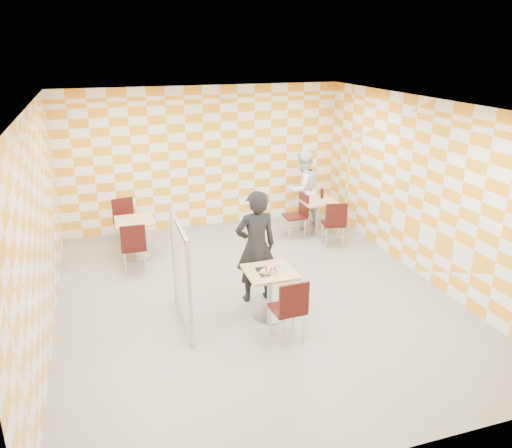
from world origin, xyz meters
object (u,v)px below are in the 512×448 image
Objects in this scene: chair_main_front at (290,306)px; chair_empty_near at (134,244)px; empty_table at (136,232)px; partition at (181,274)px; sport_bottle at (310,194)px; chair_empty_far at (125,218)px; man_white at (302,190)px; chair_second_front at (335,221)px; chair_second_side at (299,212)px; soda_bottle at (322,193)px; main_table at (270,286)px; second_table at (318,211)px; man_dark at (256,247)px.

chair_main_front is 1.00× the size of chair_empty_near.
empty_table is 2.64m from partition.
sport_bottle reaches higher than chair_empty_near.
man_white is (3.73, -0.15, 0.29)m from chair_empty_far.
chair_second_front is at bearing 30.30° from partition.
partition is (0.56, -3.37, 0.25)m from chair_empty_far.
soda_bottle reaches higher than chair_second_side.
sport_bottle is at bearing 57.24° from main_table.
man_white is at bearing 9.79° from empty_table.
chair_second_side is 0.68m from man_white.
sport_bottle is (3.19, 2.82, 0.05)m from partition.
main_table is 0.81× the size of chair_empty_near.
empty_table is at bearing 116.08° from chair_main_front.
chair_second_front is at bearing -87.41° from second_table.
main_table is 0.81× the size of chair_second_side.
chair_empty_far is (-3.86, 0.69, 0.04)m from second_table.
empty_table is 3.75× the size of sport_bottle.
partition reaches higher than sport_bottle.
partition is at bearing -80.75° from empty_table.
partition reaches higher than main_table.
chair_second_side is 0.52× the size of man_dark.
chair_second_front is 0.60× the size of partition.
sport_bottle is (-0.11, 0.15, 0.33)m from second_table.
chair_second_front is 3.85m from chair_empty_near.
man_dark is (-2.12, -1.57, 0.35)m from chair_second_front.
chair_second_front is at bearing -80.73° from sport_bottle.
main_table is 1.00× the size of empty_table.
chair_empty_far is at bearing 160.02° from chair_second_front.
chair_second_side is 4.02× the size of soda_bottle.
chair_second_front and chair_second_side have the same top height.
man_white is (-0.13, 0.54, 0.33)m from second_table.
chair_main_front is at bearing -125.70° from chair_second_front.
sport_bottle reaches higher than second_table.
soda_bottle is at bearing 2.82° from empty_table.
main_table is at bearing -119.61° from chair_second_side.
empty_table is at bearing -80.00° from chair_empty_far.
soda_bottle is at bearing 12.25° from chair_empty_near.
main_table is at bearing -134.16° from chair_second_front.
chair_empty_near is (-3.81, -0.75, 0.04)m from second_table.
partition is at bearing -75.11° from chair_empty_near.
chair_main_front is 0.52× the size of man_dark.
soda_bottle is (0.26, -0.43, 0.01)m from man_white.
soda_bottle is at bearing 53.75° from main_table.
man_dark is at bearing 93.11° from chair_main_front.
chair_second_side is 0.46m from sport_bottle.
man_dark is at bearing -125.97° from chair_second_side.
empty_table is (-3.73, -0.08, 0.00)m from second_table.
man_dark is 1.06× the size of man_white.
chair_second_front is (3.76, -0.64, 0.04)m from empty_table.
sport_bottle reaches higher than chair_empty_far.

